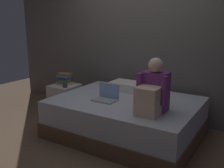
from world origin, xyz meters
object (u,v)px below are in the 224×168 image
bed (126,117)px  pillow (128,86)px  book_stack (64,79)px  mug (65,85)px  laptop (106,96)px  person_sitting (153,92)px  nightstand (65,100)px

bed → pillow: bearing=114.5°
book_stack → mug: 0.19m
mug → bed: bearing=-2.0°
laptop → pillow: size_ratio=0.57×
pillow → book_stack: bearing=-165.4°
bed → laptop: laptop is taller
person_sitting → pillow: 1.05m
pillow → book_stack: 1.13m
nightstand → mug: size_ratio=5.90×
book_stack → mug: book_stack is taller
bed → nightstand: (-1.30, 0.16, 0.00)m
person_sitting → laptop: person_sitting is taller
nightstand → laptop: bearing=-17.2°
laptop → mug: size_ratio=3.56×
nightstand → laptop: 1.18m
person_sitting → mug: (-1.69, 0.33, -0.20)m
bed → mug: mug is taller
person_sitting → laptop: (-0.73, 0.11, -0.20)m
pillow → book_stack: (-1.10, -0.29, 0.04)m
bed → laptop: size_ratio=6.25×
laptop → book_stack: (-1.09, 0.34, 0.05)m
laptop → mug: 0.98m
nightstand → laptop: laptop is taller
bed → mug: size_ratio=22.22×
person_sitting → book_stack: size_ratio=2.74×
nightstand → mug: 0.36m
laptop → pillow: 0.62m
nightstand → laptop: (1.08, -0.33, 0.32)m
person_sitting → bed: bearing=151.1°
laptop → book_stack: laptop is taller
person_sitting → book_stack: 1.88m
bed → mug: 1.21m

